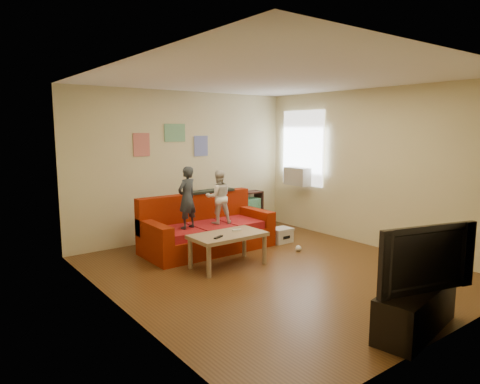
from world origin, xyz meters
TOP-DOWN VIEW (x-y plane):
  - room_shell at (0.00, 0.00)m, footprint 4.52×5.02m
  - sofa at (-0.17, 1.54)m, footprint 2.17×1.00m
  - child_a at (-0.62, 1.36)m, footprint 0.42×0.34m
  - child_b at (-0.02, 1.36)m, footprint 0.53×0.47m
  - coffee_table at (-0.41, 0.56)m, footprint 1.10×0.61m
  - remote at (-0.66, 0.44)m, footprint 0.19×0.12m
  - game_controller at (-0.21, 0.61)m, footprint 0.14×0.07m
  - bookshelf at (1.17, 2.30)m, footprint 0.95×0.28m
  - window at (2.22, 1.65)m, footprint 0.04×1.08m
  - ac_unit at (2.10, 1.65)m, footprint 0.28×0.55m
  - artwork_left at (-0.85, 2.48)m, footprint 0.30×0.01m
  - artwork_center at (-0.20, 2.48)m, footprint 0.42×0.01m
  - artwork_right at (0.35, 2.48)m, footprint 0.30×0.01m
  - file_box at (1.14, 1.08)m, footprint 0.38×0.29m
  - tv_stand at (-0.10, -2.25)m, footprint 1.25×0.61m
  - television at (-0.10, -2.25)m, footprint 1.15×0.45m
  - tissue at (0.99, 0.49)m, footprint 0.12×0.12m

SIDE VIEW (x-z plane):
  - tissue at x=0.99m, z-range 0.00..0.10m
  - file_box at x=1.14m, z-range 0.00..0.26m
  - tv_stand at x=-0.10m, z-range 0.00..0.45m
  - sofa at x=-0.17m, z-range -0.16..0.80m
  - bookshelf at x=1.17m, z-range -0.04..0.72m
  - coffee_table at x=-0.41m, z-range 0.18..0.67m
  - remote at x=-0.66m, z-range 0.50..0.52m
  - game_controller at x=-0.21m, z-range 0.50..0.53m
  - television at x=-0.10m, z-range 0.45..1.11m
  - child_b at x=-0.02m, z-range 0.45..1.35m
  - child_a at x=-0.62m, z-range 0.45..1.44m
  - ac_unit at x=2.10m, z-range 0.91..1.26m
  - room_shell at x=0.00m, z-range -0.01..2.71m
  - window at x=2.22m, z-range 0.90..2.38m
  - artwork_right at x=0.35m, z-range 1.51..1.89m
  - artwork_left at x=-0.85m, z-range 1.55..1.95m
  - artwork_center at x=-0.20m, z-range 1.79..2.11m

